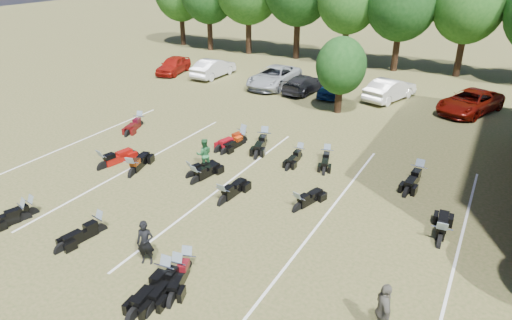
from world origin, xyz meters
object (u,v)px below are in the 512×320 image
Objects in this scene: person_black at (145,243)px; motorcycle_7 at (104,168)px; person_green at (204,154)px; car_4 at (333,87)px; motorcycle_0 at (32,215)px; motorcycle_3 at (177,278)px; person_grey at (383,312)px; car_0 at (173,65)px; motorcycle_14 at (140,126)px.

person_black reaches higher than motorcycle_7.
person_green is at bearing -141.48° from motorcycle_7.
car_4 is 21.88m from person_black.
car_4 is 2.46× the size of person_green.
motorcycle_0 is at bearing 108.95° from motorcycle_7.
motorcycle_7 reaches higher than motorcycle_3.
person_grey is (10.37, -6.45, 0.09)m from person_green.
person_green reaches higher than motorcycle_0.
car_0 is 13.07m from motorcycle_14.
person_black is (15.80, -21.50, 0.09)m from car_0.
motorcycle_14 is at bearing -128.97° from car_4.
person_green is at bearing -59.08° from car_0.
person_grey is at bearing 109.07° from person_green.
car_4 is 1.71× the size of motorcycle_14.
person_grey reaches higher than motorcycle_7.
person_black is (1.37, -21.84, 0.14)m from car_4.
motorcycle_14 is at bearing -72.48° from car_0.
motorcycle_7 is (-6.90, 4.68, -0.81)m from person_black.
motorcycle_3 is at bearing -87.30° from car_4.
person_green is 0.64× the size of motorcycle_7.
person_black is at bearing -90.89° from car_4.
car_4 is at bearing 87.76° from motorcycle_0.
car_4 is at bearing -133.36° from person_green.
car_0 is 19.66m from person_green.
motorcycle_7 is 5.99m from motorcycle_14.
motorcycle_7 is at bearing -112.33° from car_4.
motorcycle_3 is (7.61, -0.28, 0.00)m from motorcycle_0.
car_0 is 2.39× the size of person_grey.
person_black is at bearing 65.87° from person_grey.
car_4 is at bearing -4.85° from person_grey.
car_4 reaches higher than motorcycle_3.
car_4 is 2.19× the size of person_grey.
motorcycle_0 is at bearing 168.76° from motorcycle_3.
car_4 is 1.86× the size of motorcycle_0.
car_4 reaches higher than motorcycle_14.
person_black is 0.66× the size of motorcycle_7.
person_black is at bearing -65.37° from car_0.
motorcycle_3 is at bearing 160.13° from motorcycle_7.
person_grey reaches higher than person_black.
person_green is 7.89m from motorcycle_0.
motorcycle_3 is at bearing -31.15° from person_black.
motorcycle_14 is (-17.30, 9.53, -0.89)m from person_grey.
person_grey is at bearing -53.15° from car_0.
motorcycle_0 is 4.62m from motorcycle_7.
car_0 is 23.44m from motorcycle_0.
motorcycle_0 is (-14.08, -0.46, -0.89)m from person_grey.
person_black reaches higher than motorcycle_14.
person_green is 0.70× the size of motorcycle_3.
motorcycle_7 is at bearing 108.84° from motorcycle_0.
person_grey reaches higher than car_4.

